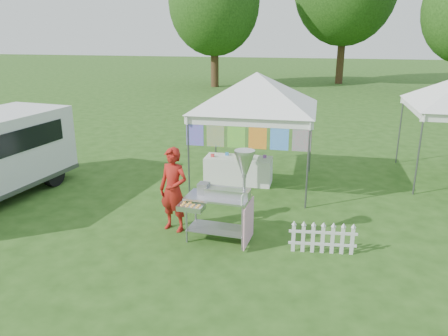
# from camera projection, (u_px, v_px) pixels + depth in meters

# --- Properties ---
(ground) EXTENTS (120.00, 120.00, 0.00)m
(ground) POSITION_uv_depth(u_px,v_px,m) (228.00, 242.00, 8.64)
(ground) COLOR #244714
(ground) RESTS_ON ground
(canopy_main) EXTENTS (4.24, 4.24, 3.45)m
(canopy_main) POSITION_uv_depth(u_px,v_px,m) (257.00, 72.00, 10.99)
(canopy_main) COLOR #59595E
(canopy_main) RESTS_ON ground
(tree_left) EXTENTS (6.40, 6.40, 9.53)m
(tree_left) POSITION_uv_depth(u_px,v_px,m) (214.00, 2.00, 30.44)
(tree_left) COLOR #392715
(tree_left) RESTS_ON ground
(donut_cart) EXTENTS (1.42, 0.88, 1.89)m
(donut_cart) POSITION_uv_depth(u_px,v_px,m) (228.00, 189.00, 8.32)
(donut_cart) COLOR gray
(donut_cart) RESTS_ON ground
(vendor) EXTENTS (0.74, 0.58, 1.77)m
(vendor) POSITION_uv_depth(u_px,v_px,m) (174.00, 190.00, 8.94)
(vendor) COLOR maroon
(vendor) RESTS_ON ground
(picket_fence) EXTENTS (1.26, 0.15, 0.56)m
(picket_fence) POSITION_uv_depth(u_px,v_px,m) (323.00, 239.00, 8.14)
(picket_fence) COLOR silver
(picket_fence) RESTS_ON ground
(display_table) EXTENTS (1.80, 0.70, 0.72)m
(display_table) POSITION_uv_depth(u_px,v_px,m) (238.00, 170.00, 11.91)
(display_table) COLOR white
(display_table) RESTS_ON ground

